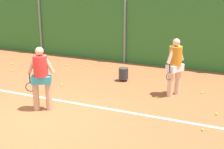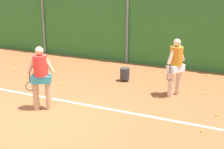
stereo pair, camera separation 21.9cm
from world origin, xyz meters
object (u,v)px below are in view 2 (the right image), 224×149
Objects in this scene: tennis_ball_2 at (69,65)px; tennis_ball_7 at (90,65)px; tennis_ball_9 at (208,75)px; tennis_ball_12 at (113,67)px; tennis_ball_0 at (201,131)px; tennis_ball_5 at (203,93)px; ball_hopper at (125,74)px; tennis_ball_11 at (15,70)px; tennis_ball_1 at (0,83)px; player_midcourt at (176,64)px; tennis_ball_10 at (63,84)px; tennis_ball_3 at (15,63)px; tennis_ball_4 at (217,115)px; player_foreground_near at (41,75)px.

tennis_ball_2 is 1.00× the size of tennis_ball_7.
tennis_ball_9 is 1.00× the size of tennis_ball_12.
tennis_ball_0 is 2.83m from tennis_ball_5.
tennis_ball_11 is at bearing -172.27° from ball_hopper.
tennis_ball_0 and tennis_ball_1 have the same top height.
tennis_ball_12 is at bearing 158.15° from tennis_ball_5.
player_midcourt is at bearing -33.89° from tennis_ball_12.
ball_hopper reaches higher than tennis_ball_10.
tennis_ball_1 is 2.74m from tennis_ball_3.
player_midcourt reaches higher than tennis_ball_12.
tennis_ball_1 is 1.00× the size of tennis_ball_9.
tennis_ball_1 is 8.09m from tennis_ball_9.
tennis_ball_0 is at bearing 56.98° from player_midcourt.
player_midcourt is 29.17× the size of tennis_ball_3.
tennis_ball_10 is (-3.99, -0.63, -1.05)m from player_midcourt.
tennis_ball_2 is at bearing -170.08° from tennis_ball_9.
tennis_ball_2 is 1.00× the size of tennis_ball_4.
tennis_ball_5 is 5.39m from tennis_ball_7.
tennis_ball_2 is (-3.09, 1.00, -0.26)m from ball_hopper.
player_foreground_near is 29.06× the size of tennis_ball_0.
tennis_ball_4 is 1.00× the size of tennis_ball_7.
tennis_ball_1 is at bearing -68.60° from tennis_ball_11.
player_midcourt reaches higher than tennis_ball_7.
tennis_ball_0 is 1.00× the size of tennis_ball_1.
player_midcourt is 29.17× the size of tennis_ball_7.
tennis_ball_0 is 7.62m from tennis_ball_2.
tennis_ball_11 is 1.00× the size of tennis_ball_12.
tennis_ball_1 is 1.00× the size of tennis_ball_5.
tennis_ball_7 is (-5.16, 1.55, 0.00)m from tennis_ball_5.
tennis_ball_1 is 1.00× the size of tennis_ball_12.
tennis_ball_3 and tennis_ball_5 have the same top height.
tennis_ball_7 is (-5.59, 4.35, 0.00)m from tennis_ball_0.
tennis_ball_3 is (-5.46, 0.16, -0.26)m from ball_hopper.
tennis_ball_2 and tennis_ball_10 have the same top height.
tennis_ball_0 is (3.38, -3.02, -0.26)m from ball_hopper.
tennis_ball_0 is at bearing -81.27° from tennis_ball_5.
tennis_ball_7 is at bearing -88.56° from player_midcourt.
tennis_ball_10 is (-5.50, 0.47, 0.00)m from tennis_ball_4.
player_midcourt is 2.36m from ball_hopper.
tennis_ball_0 is at bearing -19.81° from tennis_ball_3.
player_midcourt is at bearing -167.17° from player_foreground_near.
tennis_ball_1 is 1.00× the size of tennis_ball_10.
tennis_ball_9 is (3.99, 5.53, -1.04)m from player_foreground_near.
tennis_ball_0 is 1.00× the size of tennis_ball_11.
ball_hopper is 4.06m from tennis_ball_4.
tennis_ball_7 is at bearing 38.09° from tennis_ball_11.
tennis_ball_11 is (0.73, -0.81, 0.00)m from tennis_ball_3.
tennis_ball_4 is 1.00× the size of tennis_ball_12.
tennis_ball_10 is at bearing -166.48° from tennis_ball_5.
tennis_ball_1 is at bearing -128.99° from tennis_ball_12.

